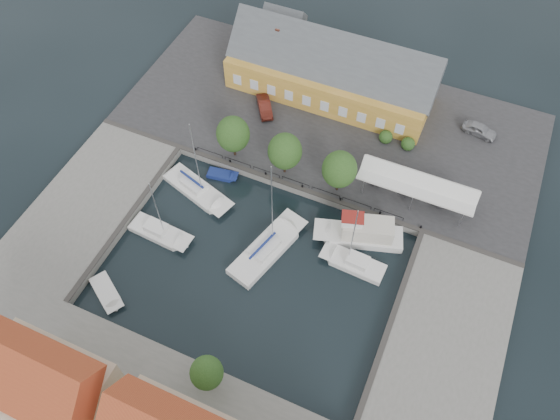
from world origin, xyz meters
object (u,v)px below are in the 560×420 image
(car_silver, at_px, (480,130))
(trawler, at_px, (362,234))
(center_sailboat, at_px, (267,250))
(launch_nw, at_px, (222,176))
(east_boat_a, at_px, (354,264))
(warehouse, at_px, (328,70))
(launch_sw, at_px, (107,293))
(car_red, at_px, (265,107))
(tent_canopy, at_px, (418,185))
(west_boat_a, at_px, (197,190))
(west_boat_c, at_px, (160,233))

(car_silver, relative_size, trawler, 0.43)
(center_sailboat, bearing_deg, launch_nw, 141.34)
(car_silver, bearing_deg, east_boat_a, 170.40)
(warehouse, relative_size, launch_sw, 5.21)
(car_silver, bearing_deg, car_red, 114.43)
(center_sailboat, xyz_separation_m, trawler, (9.44, 6.15, 0.65))
(tent_canopy, xyz_separation_m, east_boat_a, (-3.59, -11.16, -3.42))
(warehouse, xyz_separation_m, car_red, (-6.27, -7.50, -2.66))
(launch_nw, bearing_deg, east_boat_a, -15.59)
(east_boat_a, bearing_deg, west_boat_a, 174.56)
(car_red, relative_size, west_boat_c, 0.43)
(west_boat_c, distance_m, launch_nw, 11.17)
(tent_canopy, relative_size, launch_sw, 2.55)
(tent_canopy, bearing_deg, west_boat_c, -147.66)
(warehouse, xyz_separation_m, launch_nw, (-6.76, -19.50, -4.34))
(car_red, distance_m, launch_sw, 32.27)
(center_sailboat, bearing_deg, tent_canopy, 45.18)
(launch_sw, bearing_deg, tent_canopy, 43.05)
(tent_canopy, height_order, center_sailboat, center_sailboat)
(warehouse, distance_m, east_boat_a, 28.50)
(car_red, height_order, launch_nw, car_red)
(car_silver, relative_size, east_boat_a, 0.42)
(warehouse, xyz_separation_m, center_sailboat, (3.13, -27.41, -4.07))
(tent_canopy, height_order, west_boat_c, west_boat_c)
(center_sailboat, bearing_deg, west_boat_a, 159.09)
(tent_canopy, height_order, car_silver, tent_canopy)
(car_silver, xyz_separation_m, launch_nw, (-28.33, -19.55, -1.69))
(trawler, xyz_separation_m, launch_nw, (-19.33, 1.76, -0.93))
(tent_canopy, xyz_separation_m, west_boat_c, (-26.03, -16.48, -3.42))
(car_red, relative_size, launch_sw, 0.85)
(trawler, bearing_deg, warehouse, 120.59)
(warehouse, relative_size, center_sailboat, 1.92)
(center_sailboat, distance_m, trawler, 11.29)
(west_boat_c, bearing_deg, trawler, 22.42)
(tent_canopy, height_order, car_red, tent_canopy)
(tent_canopy, height_order, launch_nw, tent_canopy)
(warehouse, distance_m, car_silver, 21.73)
(east_boat_a, distance_m, west_boat_a, 21.60)
(east_boat_a, height_order, launch_nw, east_boat_a)
(car_red, height_order, center_sailboat, center_sailboat)
(car_silver, bearing_deg, launch_sw, 149.93)
(west_boat_a, bearing_deg, trawler, 4.63)
(center_sailboat, distance_m, launch_sw, 18.36)
(launch_sw, xyz_separation_m, launch_nw, (4.00, 19.92, -0.00))
(east_boat_a, relative_size, west_boat_a, 0.82)
(center_sailboat, relative_size, east_boat_a, 1.37)
(west_boat_a, bearing_deg, launch_sw, -97.84)
(trawler, distance_m, west_boat_a, 21.15)
(warehouse, relative_size, launch_nw, 6.90)
(tent_canopy, distance_m, trawler, 8.84)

